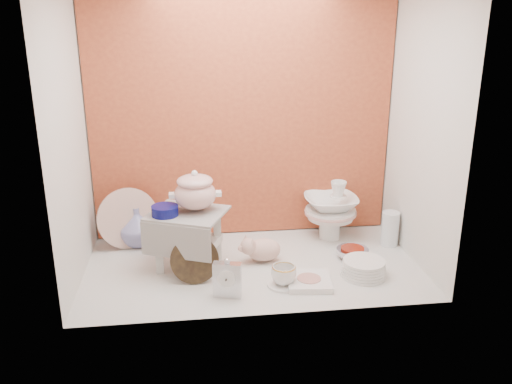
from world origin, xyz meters
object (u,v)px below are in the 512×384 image
plush_pig (264,249)px  crystal_bowl (352,253)px  floral_platter (128,218)px  porcelain_tower (331,210)px  dinner_plate_stack (364,268)px  blue_white_vase (137,227)px  mantel_clock (227,278)px  soup_tureen (195,190)px  step_stool (189,240)px  gold_rim_teacup (284,275)px

plush_pig → crystal_bowl: 0.50m
floral_platter → porcelain_tower: 1.20m
dinner_plate_stack → porcelain_tower: 0.54m
blue_white_vase → crystal_bowl: 1.26m
floral_platter → mantel_clock: bearing=-51.4°
floral_platter → porcelain_tower: size_ratio=0.99×
soup_tureen → blue_white_vase: soup_tureen is taller
soup_tureen → floral_platter: size_ratio=0.73×
step_stool → soup_tureen: 0.28m
mantel_clock → plush_pig: mantel_clock is taller
step_stool → floral_platter: 0.47m
dinner_plate_stack → porcelain_tower: bearing=95.4°
gold_rim_teacup → porcelain_tower: bearing=55.8°
floral_platter → crystal_bowl: size_ratio=1.96×
blue_white_vase → dinner_plate_stack: bearing=-24.7°
dinner_plate_stack → crystal_bowl: dinner_plate_stack is taller
floral_platter → mantel_clock: 0.85m
blue_white_vase → plush_pig: 0.78m
mantel_clock → dinner_plate_stack: (0.73, 0.13, -0.05)m
gold_rim_teacup → blue_white_vase: bearing=141.7°
mantel_clock → blue_white_vase: bearing=138.6°
step_stool → floral_platter: size_ratio=1.06×
mantel_clock → crystal_bowl: 0.81m
plush_pig → dinner_plate_stack: plush_pig is taller
step_stool → plush_pig: 0.42m
step_stool → mantel_clock: 0.39m
plush_pig → mantel_clock: bearing=-109.7°
crystal_bowl → plush_pig: bearing=177.3°
floral_platter → mantel_clock: size_ratio=1.80×
gold_rim_teacup → plush_pig: bearing=101.4°
plush_pig → porcelain_tower: porcelain_tower is taller
step_stool → gold_rim_teacup: bearing=-6.6°
soup_tureen → floral_platter: soup_tureen is taller
floral_platter → gold_rim_teacup: bearing=-35.8°
blue_white_vase → mantel_clock: size_ratio=1.16×
floral_platter → blue_white_vase: 0.08m
step_stool → porcelain_tower: (0.86, 0.30, 0.02)m
floral_platter → step_stool: bearing=-42.4°
mantel_clock → crystal_bowl: size_ratio=1.09×
soup_tureen → plush_pig: size_ratio=1.10×
floral_platter → blue_white_vase: size_ratio=1.56×
gold_rim_teacup → crystal_bowl: 0.52m
floral_platter → gold_rim_teacup: (0.82, -0.59, -0.12)m
step_stool → crystal_bowl: (0.91, -0.00, -0.13)m
floral_platter → crystal_bowl: bearing=-14.2°
gold_rim_teacup → crystal_bowl: size_ratio=0.68×
mantel_clock → porcelain_tower: porcelain_tower is taller
step_stool → blue_white_vase: (-0.30, 0.34, -0.04)m
blue_white_vase → gold_rim_teacup: (0.77, -0.61, -0.05)m
step_stool → gold_rim_teacup: 0.55m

